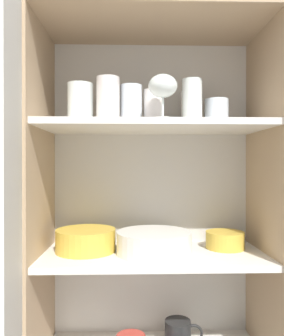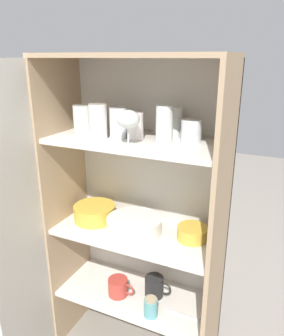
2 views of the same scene
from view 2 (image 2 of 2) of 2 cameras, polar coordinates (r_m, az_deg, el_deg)
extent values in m
cube|color=silver|center=(1.62, 1.43, -7.04)|extent=(0.76, 0.02, 1.41)
cube|color=tan|center=(1.67, -12.84, -6.79)|extent=(0.02, 0.35, 1.41)
cube|color=tan|center=(1.39, 13.15, -12.44)|extent=(0.02, 0.35, 1.41)
cube|color=tan|center=(1.31, -1.39, 19.03)|extent=(0.76, 0.35, 0.02)
cube|color=silver|center=(1.71, -1.08, -21.29)|extent=(0.73, 0.32, 0.02)
cube|color=silver|center=(1.51, -1.16, -11.31)|extent=(0.73, 0.32, 0.02)
cube|color=silver|center=(1.35, -1.28, 4.53)|extent=(0.73, 0.32, 0.02)
cube|color=silver|center=(1.41, -20.59, -12.57)|extent=(0.11, 0.37, 1.41)
cylinder|color=white|center=(1.44, -10.22, 8.19)|extent=(0.08, 0.08, 0.13)
cylinder|color=white|center=(1.37, -4.15, 7.84)|extent=(0.07, 0.07, 0.13)
cylinder|color=silver|center=(1.34, -1.10, 7.36)|extent=(0.07, 0.07, 0.11)
cylinder|color=white|center=(1.28, 3.89, 7.58)|extent=(0.07, 0.07, 0.15)
cylinder|color=silver|center=(1.37, -7.65, 8.06)|extent=(0.07, 0.07, 0.14)
cylinder|color=white|center=(1.31, 8.56, 6.37)|extent=(0.08, 0.08, 0.09)
cylinder|color=white|center=(1.37, 5.69, 7.86)|extent=(0.07, 0.07, 0.13)
cylinder|color=white|center=(1.25, -2.37, 4.01)|extent=(0.06, 0.06, 0.01)
cylinder|color=white|center=(1.25, -2.40, 5.51)|extent=(0.01, 0.01, 0.06)
ellipsoid|color=white|center=(1.23, -2.44, 8.48)|extent=(0.09, 0.09, 0.07)
cylinder|color=white|center=(1.50, -1.37, -11.06)|extent=(0.25, 0.25, 0.01)
cylinder|color=white|center=(1.49, -1.37, -10.76)|extent=(0.25, 0.25, 0.01)
cylinder|color=white|center=(1.49, -1.37, -10.46)|extent=(0.25, 0.25, 0.01)
cylinder|color=white|center=(1.48, -1.38, -10.15)|extent=(0.25, 0.25, 0.01)
cylinder|color=white|center=(1.48, -1.38, -9.85)|extent=(0.25, 0.25, 0.01)
cylinder|color=white|center=(1.47, -1.38, -9.54)|extent=(0.25, 0.25, 0.01)
cylinder|color=white|center=(1.47, -1.38, -9.23)|extent=(0.25, 0.25, 0.01)
cylinder|color=white|center=(1.47, -1.39, -8.92)|extent=(0.25, 0.25, 0.01)
cylinder|color=gold|center=(1.61, -8.23, -7.68)|extent=(0.20, 0.20, 0.07)
torus|color=gold|center=(1.59, -8.29, -6.61)|extent=(0.20, 0.20, 0.01)
cylinder|color=gold|center=(1.45, 8.74, -11.13)|extent=(0.13, 0.13, 0.06)
torus|color=gold|center=(1.44, 8.79, -10.26)|extent=(0.13, 0.13, 0.01)
cylinder|color=#BC3D33|center=(1.68, -4.20, -19.94)|extent=(0.09, 0.09, 0.09)
torus|color=#BC3D33|center=(1.65, -2.35, -20.38)|extent=(0.06, 0.01, 0.06)
cylinder|color=black|center=(1.67, 2.12, -19.91)|extent=(0.09, 0.09, 0.10)
torus|color=black|center=(1.65, 3.98, -20.24)|extent=(0.07, 0.01, 0.07)
cylinder|color=#5BA3A8|center=(1.57, 1.54, -23.15)|extent=(0.06, 0.06, 0.08)
cylinder|color=tan|center=(1.54, 1.55, -21.88)|extent=(0.05, 0.05, 0.01)
cylinder|color=silver|center=(1.61, 7.18, -24.02)|extent=(0.17, 0.01, 0.01)
ellipsoid|color=silver|center=(1.59, 10.34, -24.67)|extent=(0.04, 0.02, 0.01)
camera|label=1|loc=(0.80, -48.44, -23.87)|focal=35.00mm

